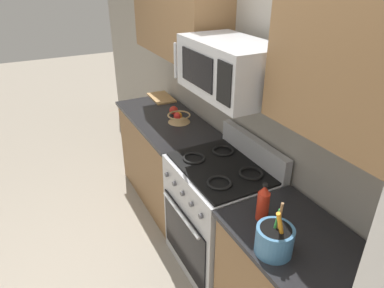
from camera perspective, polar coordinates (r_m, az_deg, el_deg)
The scene contains 11 objects.
wall_back at distance 2.52m, azimuth 12.51°, elevation 5.67°, with size 8.00×0.10×2.60m, color #9E998E.
counter_left at distance 3.52m, azimuth -4.19°, elevation -2.46°, with size 1.28×0.61×0.91m.
range_oven at distance 2.75m, azimuth 4.54°, elevation -11.76°, with size 0.76×0.65×1.09m.
microwave at distance 2.22m, azimuth 6.26°, elevation 12.38°, with size 0.71×0.44×0.34m.
upper_cabinets_left at distance 3.13m, azimuth -2.42°, elevation 21.42°, with size 1.27×0.34×0.78m.
upper_cabinets_right at distance 1.64m, azimuth 27.63°, elevation 12.67°, with size 0.92×0.34×0.78m.
utensil_crock at distance 1.84m, azimuth 13.45°, elevation -15.03°, with size 0.19×0.19×0.33m.
fruit_basket at distance 3.20m, azimuth -2.18°, elevation 4.38°, with size 0.21×0.21×0.10m.
apple_loose at distance 3.37m, azimuth -3.04°, elevation 5.57°, with size 0.08×0.08×0.08m, color red.
cutting_board at distance 3.82m, azimuth -5.08°, elevation 7.65°, with size 0.37×0.21×0.02m, color tan.
bottle_hot_sauce at distance 2.01m, azimuth 11.65°, elevation -9.49°, with size 0.07×0.07×0.24m.
Camera 1 is at (1.79, -0.51, 2.22)m, focal length 32.34 mm.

